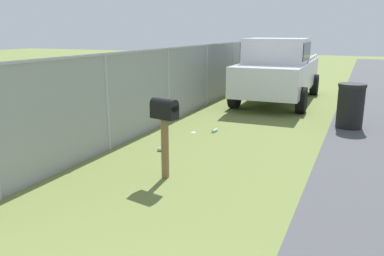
% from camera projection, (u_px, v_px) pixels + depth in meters
% --- Properties ---
extents(mailbox, '(0.29, 0.47, 1.31)m').
position_uv_depth(mailbox, '(164.00, 116.00, 6.08)').
color(mailbox, brown).
rests_on(mailbox, ground).
extents(pickup_truck, '(5.46, 2.34, 2.09)m').
position_uv_depth(pickup_truck, '(278.00, 69.00, 12.81)').
color(pickup_truck, silver).
rests_on(pickup_truck, ground).
extents(trash_bin, '(0.65, 0.65, 1.09)m').
position_uv_depth(trash_bin, '(351.00, 106.00, 9.45)').
color(trash_bin, black).
rests_on(trash_bin, ground).
extents(fence_section, '(15.87, 0.07, 1.91)m').
position_uv_depth(fence_section, '(168.00, 83.00, 9.93)').
color(fence_section, '#9EA3A8').
rests_on(fence_section, ground).
extents(litter_bottle_near_hydrant, '(0.22, 0.09, 0.07)m').
position_uv_depth(litter_bottle_near_hydrant, '(215.00, 130.00, 9.18)').
color(litter_bottle_near_hydrant, '#B2D8BF').
rests_on(litter_bottle_near_hydrant, ground).
extents(litter_wrapper_by_mailbox, '(0.12, 0.09, 0.01)m').
position_uv_depth(litter_wrapper_by_mailbox, '(194.00, 132.00, 9.13)').
color(litter_wrapper_by_mailbox, silver).
rests_on(litter_wrapper_by_mailbox, ground).
extents(litter_bottle_far_scatter, '(0.11, 0.23, 0.07)m').
position_uv_depth(litter_bottle_far_scatter, '(163.00, 150.00, 7.70)').
color(litter_bottle_far_scatter, '#B2D8BF').
rests_on(litter_bottle_far_scatter, ground).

